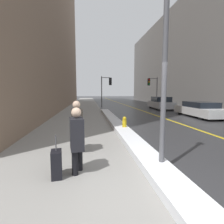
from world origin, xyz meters
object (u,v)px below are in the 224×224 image
object	(u,v)px
lamp_post	(165,42)
pedestrian_nearside	(77,137)
pedestrian_with_shoulder_bag	(77,124)
fire_hydrant	(124,124)
parked_car_silver	(161,103)
parked_car_white	(199,109)
rolling_suitcase	(57,164)
traffic_light_near	(107,85)
traffic_light_far	(152,85)

from	to	relation	value
lamp_post	pedestrian_nearside	distance (m)	2.87
pedestrian_with_shoulder_bag	fire_hydrant	size ratio (longest dim) A/B	2.27
pedestrian_nearside	parked_car_silver	distance (m)	16.74
parked_car_white	rolling_suitcase	xyz separation A→B (m)	(-8.99, -8.39, -0.25)
pedestrian_nearside	pedestrian_with_shoulder_bag	size ratio (longest dim) A/B	0.95
lamp_post	pedestrian_with_shoulder_bag	distance (m)	3.26
parked_car_silver	traffic_light_near	bearing A→B (deg)	66.12
pedestrian_nearside	rolling_suitcase	bearing A→B (deg)	-75.64
pedestrian_with_shoulder_bag	parked_car_silver	world-z (taller)	pedestrian_with_shoulder_bag
pedestrian_nearside	parked_car_white	xyz separation A→B (m)	(8.56, 8.21, -0.28)
lamp_post	parked_car_white	size ratio (longest dim) A/B	1.02
parked_car_white	fire_hydrant	bearing A→B (deg)	124.09
traffic_light_far	pedestrian_with_shoulder_bag	xyz separation A→B (m)	(-8.48, -16.52, -1.84)
pedestrian_nearside	fire_hydrant	world-z (taller)	pedestrian_nearside
traffic_light_far	rolling_suitcase	world-z (taller)	traffic_light_far
traffic_light_far	pedestrian_nearside	xyz separation A→B (m)	(-8.40, -17.89, -1.89)
pedestrian_nearside	rolling_suitcase	distance (m)	0.71
rolling_suitcase	traffic_light_near	bearing A→B (deg)	162.13
traffic_light_near	parked_car_white	size ratio (longest dim) A/B	0.78
fire_hydrant	traffic_light_far	bearing A→B (deg)	64.93
rolling_suitcase	fire_hydrant	xyz separation A→B (m)	(2.37, 4.26, 0.04)
lamp_post	pedestrian_with_shoulder_bag	world-z (taller)	lamp_post
traffic_light_far	parked_car_white	bearing A→B (deg)	93.72
parked_car_white	parked_car_silver	bearing A→B (deg)	5.18
pedestrian_with_shoulder_bag	parked_car_white	xyz separation A→B (m)	(8.65, 6.84, -0.32)
traffic_light_far	rolling_suitcase	size ratio (longest dim) A/B	3.96
pedestrian_nearside	parked_car_silver	xyz separation A→B (m)	(8.23, 14.58, -0.20)
traffic_light_far	pedestrian_nearside	distance (m)	19.85
pedestrian_with_shoulder_bag	fire_hydrant	world-z (taller)	pedestrian_with_shoulder_bag
pedestrian_with_shoulder_bag	traffic_light_near	bearing A→B (deg)	162.41
traffic_light_near	lamp_post	bearing A→B (deg)	-100.70
pedestrian_nearside	pedestrian_with_shoulder_bag	distance (m)	1.38
rolling_suitcase	fire_hydrant	bearing A→B (deg)	142.59
traffic_light_far	parked_car_silver	size ratio (longest dim) A/B	0.83
parked_car_white	fire_hydrant	size ratio (longest dim) A/B	6.88
fire_hydrant	parked_car_white	bearing A→B (deg)	31.93
lamp_post	parked_car_silver	xyz separation A→B (m)	(6.26, 14.70, -2.29)
traffic_light_near	rolling_suitcase	bearing A→B (deg)	-108.29
lamp_post	rolling_suitcase	distance (m)	3.55
parked_car_silver	fire_hydrant	world-z (taller)	parked_car_silver
pedestrian_with_shoulder_bag	traffic_light_far	bearing A→B (deg)	144.44
traffic_light_far	lamp_post	bearing A→B (deg)	73.08
pedestrian_nearside	fire_hydrant	size ratio (longest dim) A/B	2.15
traffic_light_near	pedestrian_nearside	bearing A→B (deg)	-107.04
pedestrian_with_shoulder_bag	rolling_suitcase	size ratio (longest dim) A/B	1.67
rolling_suitcase	traffic_light_far	bearing A→B (deg)	145.60
parked_car_white	pedestrian_with_shoulder_bag	bearing A→B (deg)	130.49
lamp_post	traffic_light_near	xyz separation A→B (m)	(0.59, 17.73, -0.21)
traffic_light_near	pedestrian_with_shoulder_bag	size ratio (longest dim) A/B	2.37
pedestrian_with_shoulder_bag	pedestrian_nearside	bearing A→B (deg)	-4.82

